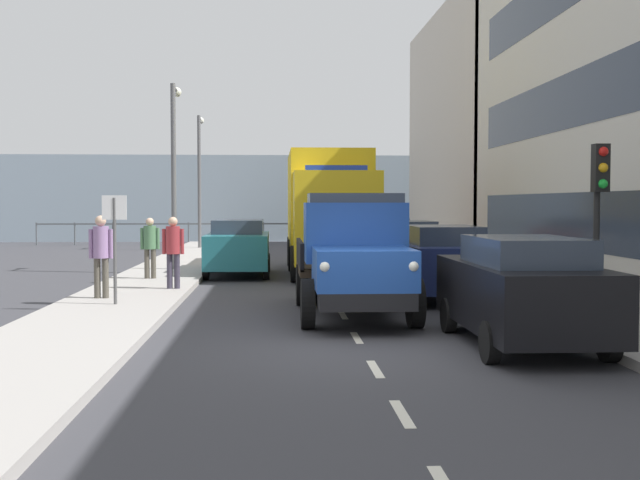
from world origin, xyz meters
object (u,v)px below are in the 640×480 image
object	(u,v)px
car_teal_oppositeside_0	(238,247)
car_white_kerbside_2	(406,249)
truck_vintage_blue	(354,258)
pedestrian_near_railing	(173,246)
street_sign	(115,230)
lorry_cargo_yellow	(329,208)
traffic_light_near	(599,191)
car_red_kerbside_3	(383,241)
pedestrian_by_lamp	(150,243)
lamp_post_promenade	(174,158)
car_black_kerbside_near	(522,289)
lamp_post_far	(200,169)
pedestrian_couple_b	(101,249)
car_navy_kerbside_1	(441,261)

from	to	relation	value
car_teal_oppositeside_0	car_white_kerbside_2	bearing A→B (deg)	165.34
truck_vintage_blue	pedestrian_near_railing	bearing A→B (deg)	-45.38
pedestrian_near_railing	street_sign	size ratio (longest dim) A/B	0.78
lorry_cargo_yellow	traffic_light_near	distance (m)	11.32
car_teal_oppositeside_0	car_red_kerbside_3	bearing A→B (deg)	-145.23
car_white_kerbside_2	pedestrian_by_lamp	world-z (taller)	pedestrian_by_lamp
lorry_cargo_yellow	traffic_light_near	xyz separation A→B (m)	(-4.39, 10.42, 0.40)
pedestrian_near_railing	car_red_kerbside_3	bearing A→B (deg)	-126.97
car_white_kerbside_2	car_red_kerbside_3	xyz separation A→B (m)	(0.00, -4.77, 0.00)
pedestrian_by_lamp	lamp_post_promenade	size ratio (longest dim) A/B	0.29
car_teal_oppositeside_0	pedestrian_by_lamp	world-z (taller)	pedestrian_by_lamp
car_black_kerbside_near	lamp_post_far	world-z (taller)	lamp_post_far
pedestrian_couple_b	traffic_light_near	bearing A→B (deg)	163.46
car_white_kerbside_2	street_sign	world-z (taller)	street_sign
lamp_post_promenade	lamp_post_far	world-z (taller)	lamp_post_far
car_white_kerbside_2	lamp_post_promenade	xyz separation A→B (m)	(7.05, -2.27, 2.79)
car_teal_oppositeside_0	pedestrian_couple_b	xyz separation A→B (m)	(2.68, 6.80, 0.33)
pedestrian_by_lamp	street_sign	distance (m)	5.56
truck_vintage_blue	traffic_light_near	xyz separation A→B (m)	(-4.56, 0.70, 1.29)
lorry_cargo_yellow	street_sign	world-z (taller)	lorry_cargo_yellow
traffic_light_near	lamp_post_promenade	xyz separation A→B (m)	(9.31, -10.71, 1.21)
truck_vintage_blue	lamp_post_promenade	xyz separation A→B (m)	(4.75, -10.01, 2.50)
car_white_kerbside_2	lamp_post_far	bearing A→B (deg)	-62.47
street_sign	car_black_kerbside_near	bearing A→B (deg)	148.67
traffic_light_near	truck_vintage_blue	bearing A→B (deg)	-8.74
street_sign	pedestrian_by_lamp	bearing A→B (deg)	-88.32
pedestrian_by_lamp	lamp_post_promenade	distance (m)	4.17
lamp_post_promenade	street_sign	bearing A→B (deg)	89.33
lamp_post_promenade	street_sign	size ratio (longest dim) A/B	2.60
car_red_kerbside_3	pedestrian_near_railing	xyz separation A→B (m)	(6.34, 8.42, 0.29)
lorry_cargo_yellow	lamp_post_far	size ratio (longest dim) A/B	1.33
car_navy_kerbside_1	pedestrian_couple_b	world-z (taller)	pedestrian_couple_b
car_red_kerbside_3	lamp_post_promenade	distance (m)	7.98
lorry_cargo_yellow	pedestrian_by_lamp	bearing A→B (deg)	30.11
pedestrian_near_railing	pedestrian_by_lamp	world-z (taller)	pedestrian_near_railing
car_black_kerbside_near	street_sign	size ratio (longest dim) A/B	1.89
car_navy_kerbside_1	car_white_kerbside_2	size ratio (longest dim) A/B	1.01
lamp_post_promenade	pedestrian_near_railing	bearing A→B (deg)	96.86
car_white_kerbside_2	pedestrian_couple_b	size ratio (longest dim) A/B	2.14
car_red_kerbside_3	lamp_post_far	world-z (taller)	lamp_post_far
lorry_cargo_yellow	pedestrian_couple_b	bearing A→B (deg)	53.46
lorry_cargo_yellow	pedestrian_near_railing	size ratio (longest dim) A/B	4.68
car_black_kerbside_near	car_red_kerbside_3	size ratio (longest dim) A/B	0.95
car_black_kerbside_near	traffic_light_near	xyz separation A→B (m)	(-2.26, -2.47, 1.58)
car_black_kerbside_near	car_teal_oppositeside_0	distance (m)	13.20
car_white_kerbside_2	pedestrian_couple_b	bearing A→B (deg)	35.61
traffic_light_near	lamp_post_promenade	distance (m)	14.24
car_red_kerbside_3	traffic_light_near	distance (m)	13.50
pedestrian_by_lamp	street_sign	world-z (taller)	street_sign
car_black_kerbside_near	lamp_post_promenade	xyz separation A→B (m)	(7.05, -13.18, 2.78)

